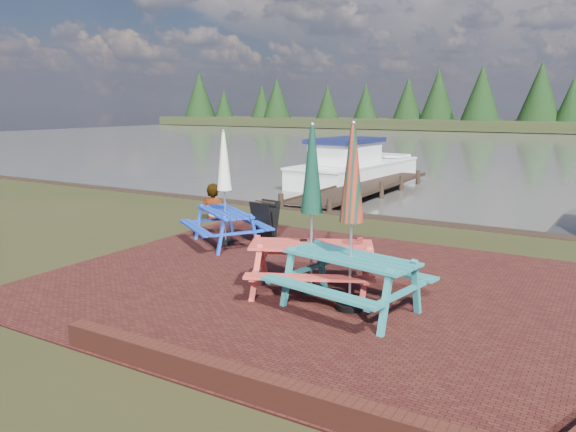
{
  "coord_description": "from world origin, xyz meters",
  "views": [
    {
      "loc": [
        4.21,
        -6.97,
        2.98
      ],
      "look_at": [
        -0.87,
        1.62,
        1.0
      ],
      "focal_mm": 35.0,
      "sensor_mm": 36.0,
      "label": 1
    }
  ],
  "objects_px": {
    "boat_jetty": "(353,169)",
    "chalkboard": "(265,220)",
    "picnic_table_blue": "(225,206)",
    "person": "(213,184)",
    "picnic_table_teal": "(351,247)",
    "jetty": "(363,187)",
    "picnic_table_red": "(311,236)"
  },
  "relations": [
    {
      "from": "chalkboard",
      "to": "person",
      "type": "distance_m",
      "value": 2.65
    },
    {
      "from": "boat_jetty",
      "to": "chalkboard",
      "type": "bearing_deg",
      "value": -71.6
    },
    {
      "from": "jetty",
      "to": "boat_jetty",
      "type": "relative_size",
      "value": 1.25
    },
    {
      "from": "picnic_table_blue",
      "to": "boat_jetty",
      "type": "distance_m",
      "value": 11.69
    },
    {
      "from": "picnic_table_blue",
      "to": "person",
      "type": "distance_m",
      "value": 2.67
    },
    {
      "from": "jetty",
      "to": "boat_jetty",
      "type": "xyz_separation_m",
      "value": [
        -1.6,
        2.73,
        0.3
      ]
    },
    {
      "from": "jetty",
      "to": "person",
      "type": "relative_size",
      "value": 4.7
    },
    {
      "from": "picnic_table_teal",
      "to": "person",
      "type": "relative_size",
      "value": 1.42
    },
    {
      "from": "boat_jetty",
      "to": "person",
      "type": "bearing_deg",
      "value": -83.71
    },
    {
      "from": "boat_jetty",
      "to": "person",
      "type": "height_order",
      "value": "person"
    },
    {
      "from": "jetty",
      "to": "person",
      "type": "height_order",
      "value": "person"
    },
    {
      "from": "jetty",
      "to": "picnic_table_blue",
      "type": "bearing_deg",
      "value": -86.57
    },
    {
      "from": "picnic_table_teal",
      "to": "boat_jetty",
      "type": "relative_size",
      "value": 0.38
    },
    {
      "from": "picnic_table_teal",
      "to": "picnic_table_red",
      "type": "height_order",
      "value": "picnic_table_teal"
    },
    {
      "from": "chalkboard",
      "to": "person",
      "type": "bearing_deg",
      "value": 162.08
    },
    {
      "from": "boat_jetty",
      "to": "person",
      "type": "distance_m",
      "value": 9.57
    },
    {
      "from": "chalkboard",
      "to": "jetty",
      "type": "distance_m",
      "value": 8.03
    },
    {
      "from": "chalkboard",
      "to": "picnic_table_blue",
      "type": "bearing_deg",
      "value": -114.0
    },
    {
      "from": "picnic_table_blue",
      "to": "jetty",
      "type": "bearing_deg",
      "value": 127.01
    },
    {
      "from": "picnic_table_teal",
      "to": "picnic_table_blue",
      "type": "xyz_separation_m",
      "value": [
        -3.97,
        2.27,
        -0.1
      ]
    },
    {
      "from": "picnic_table_teal",
      "to": "jetty",
      "type": "height_order",
      "value": "picnic_table_teal"
    },
    {
      "from": "chalkboard",
      "to": "boat_jetty",
      "type": "distance_m",
      "value": 11.0
    },
    {
      "from": "picnic_table_blue",
      "to": "person",
      "type": "xyz_separation_m",
      "value": [
        -1.84,
        1.94,
        0.11
      ]
    },
    {
      "from": "picnic_table_blue",
      "to": "chalkboard",
      "type": "bearing_deg",
      "value": 91.79
    },
    {
      "from": "picnic_table_red",
      "to": "boat_jetty",
      "type": "bearing_deg",
      "value": 85.87
    },
    {
      "from": "person",
      "to": "picnic_table_red",
      "type": "bearing_deg",
      "value": 128.94
    },
    {
      "from": "jetty",
      "to": "person",
      "type": "distance_m",
      "value": 7.01
    },
    {
      "from": "jetty",
      "to": "picnic_table_red",
      "type": "bearing_deg",
      "value": -71.14
    },
    {
      "from": "picnic_table_red",
      "to": "picnic_table_blue",
      "type": "xyz_separation_m",
      "value": [
        -3.1,
        1.85,
        -0.08
      ]
    },
    {
      "from": "picnic_table_teal",
      "to": "boat_jetty",
      "type": "bearing_deg",
      "value": 124.79
    },
    {
      "from": "picnic_table_blue",
      "to": "jetty",
      "type": "relative_size",
      "value": 0.27
    },
    {
      "from": "picnic_table_red",
      "to": "person",
      "type": "distance_m",
      "value": 6.23
    }
  ]
}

